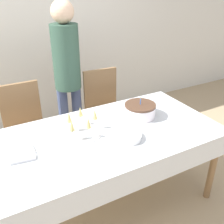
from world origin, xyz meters
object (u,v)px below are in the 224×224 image
object	(u,v)px
person_standing	(67,69)
plate_stack_main	(126,136)
champagne_tray	(81,125)
dining_chair_far_left	(26,127)
birthday_cake	(140,110)
dining_chair_far_right	(104,108)

from	to	relation	value
person_standing	plate_stack_main	bearing A→B (deg)	-84.94
champagne_tray	plate_stack_main	world-z (taller)	champagne_tray
dining_chair_far_left	birthday_cake	world-z (taller)	dining_chair_far_left
dining_chair_far_right	birthday_cake	size ratio (longest dim) A/B	3.43
dining_chair_far_right	birthday_cake	bearing A→B (deg)	-88.67
dining_chair_far_left	birthday_cake	distance (m)	1.19
dining_chair_far_right	person_standing	xyz separation A→B (m)	(-0.38, 0.10, 0.51)
birthday_cake	plate_stack_main	xyz separation A→B (m)	(-0.30, -0.25, -0.04)
dining_chair_far_right	champagne_tray	bearing A→B (deg)	-128.96
birthday_cake	dining_chair_far_left	bearing A→B (deg)	142.78
dining_chair_far_right	birthday_cake	world-z (taller)	dining_chair_far_right
birthday_cake	person_standing	distance (m)	0.92
dining_chair_far_right	birthday_cake	distance (m)	0.75
dining_chair_far_right	person_standing	distance (m)	0.64
plate_stack_main	person_standing	distance (m)	1.09
plate_stack_main	person_standing	world-z (taller)	person_standing
birthday_cake	plate_stack_main	world-z (taller)	birthday_cake
dining_chair_far_right	birthday_cake	xyz separation A→B (m)	(0.02, -0.70, 0.28)
birthday_cake	champagne_tray	bearing A→B (deg)	-179.38
plate_stack_main	champagne_tray	bearing A→B (deg)	138.59
champagne_tray	person_standing	world-z (taller)	person_standing
dining_chair_far_right	person_standing	world-z (taller)	person_standing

